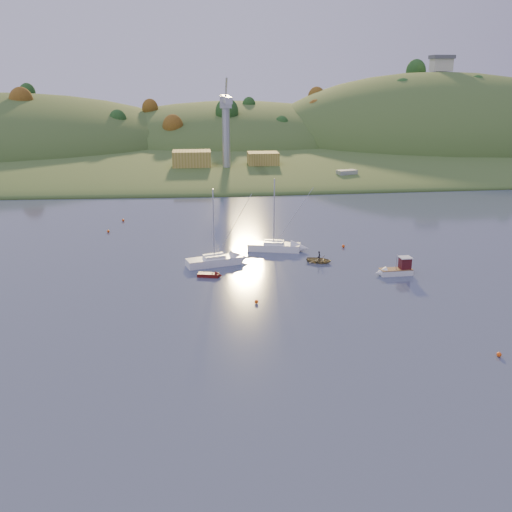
{
  "coord_description": "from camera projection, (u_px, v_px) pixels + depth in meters",
  "views": [
    {
      "loc": [
        -5.69,
        -44.79,
        27.22
      ],
      "look_at": [
        1.78,
        31.06,
        3.44
      ],
      "focal_mm": 40.0,
      "sensor_mm": 36.0,
      "label": 1
    }
  ],
  "objects": [
    {
      "name": "shore_slope",
      "position": [
        215.0,
        157.0,
        207.94
      ],
      "size": [
        640.0,
        150.0,
        7.0
      ],
      "primitive_type": "ellipsoid",
      "color": "#314F1F",
      "rests_on": "ground"
    },
    {
      "name": "sailboat_near",
      "position": [
        214.0,
        260.0,
        86.79
      ],
      "size": [
        8.87,
        4.81,
        11.79
      ],
      "rotation": [
        0.0,
        0.0,
        0.28
      ],
      "color": "white",
      "rests_on": "ground"
    },
    {
      "name": "buoy_1",
      "position": [
        343.0,
        246.0,
        95.84
      ],
      "size": [
        0.5,
        0.5,
        0.5
      ],
      "primitive_type": "sphere",
      "color": "#FF520D",
      "rests_on": "ground"
    },
    {
      "name": "shed_west",
      "position": [
        192.0,
        159.0,
        165.86
      ],
      "size": [
        11.0,
        8.0,
        4.8
      ],
      "primitive_type": "cube",
      "color": "#A38B36",
      "rests_on": "wharf"
    },
    {
      "name": "buoy_3",
      "position": [
        123.0,
        220.0,
        113.47
      ],
      "size": [
        0.5,
        0.5,
        0.5
      ],
      "primitive_type": "sphere",
      "color": "#FF520D",
      "rests_on": "ground"
    },
    {
      "name": "hill_center",
      "position": [
        235.0,
        143.0,
        251.63
      ],
      "size": [
        140.0,
        120.0,
        36.0
      ],
      "primitive_type": "ellipsoid",
      "color": "#314F1F",
      "rests_on": "ground"
    },
    {
      "name": "work_vessel",
      "position": [
        347.0,
        178.0,
        156.66
      ],
      "size": [
        13.41,
        8.02,
        3.25
      ],
      "rotation": [
        0.0,
        0.0,
        0.3
      ],
      "color": "slate",
      "rests_on": "ground"
    },
    {
      "name": "fishing_boat",
      "position": [
        394.0,
        270.0,
        82.38
      ],
      "size": [
        5.58,
        2.06,
        3.5
      ],
      "rotation": [
        0.0,
        0.0,
        3.21
      ],
      "color": "white",
      "rests_on": "ground"
    },
    {
      "name": "sailboat_far",
      "position": [
        274.0,
        246.0,
        94.14
      ],
      "size": [
        8.97,
        4.56,
        11.94
      ],
      "rotation": [
        0.0,
        0.0,
        -0.24
      ],
      "color": "white",
      "rests_on": "ground"
    },
    {
      "name": "canoe",
      "position": [
        319.0,
        260.0,
        88.06
      ],
      "size": [
        4.65,
        4.05,
        0.8
      ],
      "primitive_type": "imported",
      "rotation": [
        0.0,
        0.0,
        1.18
      ],
      "color": "#928250",
      "rests_on": "ground"
    },
    {
      "name": "hillside_trees",
      "position": [
        214.0,
        150.0,
        226.94
      ],
      "size": [
        280.0,
        50.0,
        32.0
      ],
      "primitive_type": null,
      "color": "#1A4418",
      "rests_on": "ground"
    },
    {
      "name": "ground",
      "position": [
        270.0,
        395.0,
        51.19
      ],
      "size": [
        500.0,
        500.0,
        0.0
      ],
      "primitive_type": "plane",
      "color": "#333D54",
      "rests_on": "ground"
    },
    {
      "name": "hilltop_house",
      "position": [
        441.0,
        63.0,
        235.37
      ],
      "size": [
        9.0,
        7.0,
        6.45
      ],
      "color": "beige",
      "rests_on": "hill_right"
    },
    {
      "name": "paddler",
      "position": [
        319.0,
        258.0,
        87.95
      ],
      "size": [
        0.56,
        0.67,
        1.57
      ],
      "primitive_type": "imported",
      "rotation": [
        0.0,
        0.0,
        1.18
      ],
      "color": "black",
      "rests_on": "ground"
    },
    {
      "name": "shed_east",
      "position": [
        263.0,
        159.0,
        168.9
      ],
      "size": [
        9.0,
        7.0,
        4.0
      ],
      "primitive_type": "cube",
      "color": "#A38B36",
      "rests_on": "wharf"
    },
    {
      "name": "buoy_0",
      "position": [
        499.0,
        354.0,
        58.24
      ],
      "size": [
        0.5,
        0.5,
        0.5
      ],
      "primitive_type": "sphere",
      "color": "#FF520D",
      "rests_on": "ground"
    },
    {
      "name": "far_shore",
      "position": [
        211.0,
        139.0,
        269.69
      ],
      "size": [
        620.0,
        220.0,
        1.5
      ],
      "primitive_type": "cube",
      "color": "#314F1F",
      "rests_on": "ground"
    },
    {
      "name": "wharf",
      "position": [
        237.0,
        171.0,
        167.2
      ],
      "size": [
        42.0,
        16.0,
        2.4
      ],
      "primitive_type": "cube",
      "color": "slate",
      "rests_on": "ground"
    },
    {
      "name": "buoy_2",
      "position": [
        108.0,
        231.0,
        105.31
      ],
      "size": [
        0.5,
        0.5,
        0.5
      ],
      "primitive_type": "sphere",
      "color": "#FF520D",
      "rests_on": "ground"
    },
    {
      "name": "dock_crane",
      "position": [
        226.0,
        116.0,
        158.74
      ],
      "size": [
        3.2,
        28.0,
        20.3
      ],
      "color": "#B7B7BC",
      "rests_on": "wharf"
    },
    {
      "name": "hill_right",
      "position": [
        434.0,
        145.0,
        245.32
      ],
      "size": [
        150.0,
        130.0,
        60.0
      ],
      "primitive_type": "ellipsoid",
      "color": "#314F1F",
      "rests_on": "ground"
    },
    {
      "name": "buoy_4",
      "position": [
        256.0,
        302.0,
        72.02
      ],
      "size": [
        0.5,
        0.5,
        0.5
      ],
      "primitive_type": "sphere",
      "color": "#FF520D",
      "rests_on": "ground"
    },
    {
      "name": "red_tender",
      "position": [
        213.0,
        275.0,
        81.71
      ],
      "size": [
        3.76,
        1.98,
        1.22
      ],
      "rotation": [
        0.0,
        0.0,
        -0.22
      ],
      "color": "#560E0C",
      "rests_on": "ground"
    }
  ]
}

